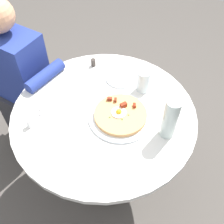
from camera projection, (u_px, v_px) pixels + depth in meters
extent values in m
plane|color=#4C4742|center=(106.00, 176.00, 1.93)|extent=(6.00, 6.00, 0.00)
cylinder|color=silver|center=(104.00, 114.00, 1.38)|extent=(0.95, 0.95, 0.03)
cylinder|color=#333338|center=(105.00, 151.00, 1.66)|extent=(0.11, 0.11, 0.70)
cylinder|color=#333338|center=(106.00, 175.00, 1.92)|extent=(0.43, 0.43, 0.02)
cube|color=#2D2D33|center=(32.00, 114.00, 2.01)|extent=(0.32, 0.28, 0.45)
cube|color=navy|center=(15.00, 67.00, 1.66)|extent=(0.38, 0.22, 0.48)
cylinder|color=navy|center=(45.00, 76.00, 1.50)|extent=(0.09, 0.26, 0.07)
cylinder|color=white|center=(120.00, 117.00, 1.34)|extent=(0.33, 0.33, 0.01)
cylinder|color=tan|center=(121.00, 114.00, 1.32)|extent=(0.27, 0.27, 0.02)
cylinder|color=white|center=(119.00, 113.00, 1.31)|extent=(0.08, 0.08, 0.01)
sphere|color=yellow|center=(119.00, 112.00, 1.31)|extent=(0.03, 0.03, 0.03)
cube|color=maroon|center=(123.00, 105.00, 1.33)|extent=(0.03, 0.04, 0.02)
cube|color=maroon|center=(134.00, 105.00, 1.34)|extent=(0.02, 0.03, 0.02)
cube|color=maroon|center=(115.00, 100.00, 1.36)|extent=(0.02, 0.03, 0.02)
cube|color=maroon|center=(109.00, 99.00, 1.37)|extent=(0.03, 0.02, 0.02)
cube|color=#387F2D|center=(116.00, 116.00, 1.30)|extent=(0.01, 0.01, 0.00)
cube|color=#387F2D|center=(110.00, 117.00, 1.30)|extent=(0.01, 0.01, 0.00)
cube|color=#387F2D|center=(128.00, 115.00, 1.30)|extent=(0.01, 0.00, 0.00)
cube|color=#387F2D|center=(119.00, 116.00, 1.30)|extent=(0.01, 0.01, 0.00)
cube|color=#387F2D|center=(122.00, 119.00, 1.29)|extent=(0.01, 0.01, 0.00)
cube|color=#387F2D|center=(136.00, 107.00, 1.34)|extent=(0.01, 0.00, 0.00)
cylinder|color=white|center=(120.00, 78.00, 1.52)|extent=(0.17, 0.17, 0.01)
cube|color=white|center=(57.00, 111.00, 1.37)|extent=(0.22, 0.22, 0.00)
cube|color=silver|center=(57.00, 108.00, 1.38)|extent=(0.15, 0.12, 0.00)
cube|color=silver|center=(57.00, 113.00, 1.35)|extent=(0.15, 0.12, 0.00)
cylinder|color=silver|center=(143.00, 81.00, 1.42)|extent=(0.07, 0.07, 0.13)
cylinder|color=silver|center=(170.00, 119.00, 1.19)|extent=(0.07, 0.07, 0.23)
cylinder|color=white|center=(29.00, 123.00, 1.29)|extent=(0.03, 0.03, 0.05)
cylinder|color=#3F3833|center=(93.00, 63.00, 1.58)|extent=(0.03, 0.03, 0.05)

